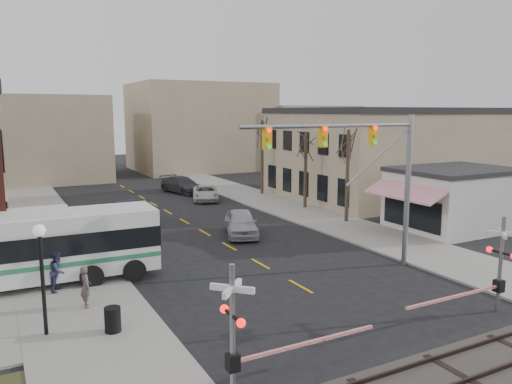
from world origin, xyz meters
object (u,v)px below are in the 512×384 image
Objects in this scene: pedestrian_far at (58,271)px; car_c at (206,193)px; rr_crossing_west at (246,331)px; street_lamp at (41,256)px; rr_crossing_east at (493,267)px; pedestrian_near at (86,287)px; car_b at (123,210)px; traffic_signal_mast at (368,161)px; car_a at (241,223)px; car_d at (182,185)px; transit_bus at (10,249)px; trash_bin at (113,319)px.

car_c is at bearing -10.80° from pedestrian_far.
street_lamp reaches higher than rr_crossing_west.
rr_crossing_east is at bearing 3.02° from rr_crossing_west.
street_lamp is 2.35× the size of pedestrian_near.
traffic_signal_mast is at bearing 91.66° from car_b.
rr_crossing_west reaches higher than car_a.
car_d is (8.35, 10.40, 0.04)m from car_b.
transit_bus reaches higher than car_b.
car_c is at bearing 69.89° from rr_crossing_west.
rr_crossing_west reaches higher than trash_bin.
trash_bin is at bearing -22.36° from street_lamp.
transit_bus is 14.92m from car_b.
car_d is 3.03× the size of pedestrian_far.
traffic_signal_mast is 15.46m from street_lamp.
traffic_signal_mast is at bearing -56.87° from car_a.
street_lamp is (-15.22, -0.48, -2.66)m from traffic_signal_mast.
car_d is (2.51, 18.64, -0.03)m from car_a.
pedestrian_near is at bearing 173.49° from traffic_signal_mast.
pedestrian_far is (-1.25, 5.49, 0.46)m from trash_bin.
traffic_signal_mast is 14.36m from pedestrian_near.
trash_bin is at bearing -66.23° from transit_bus.
trash_bin is at bearing -171.39° from pedestrian_near.
car_d is at bearing 54.41° from transit_bus.
car_d is (15.53, 29.00, -2.26)m from street_lamp.
trash_bin is 5.65m from pedestrian_far.
traffic_signal_mast is 23.87m from car_c.
street_lamp is 0.83× the size of car_c.
rr_crossing_east is at bearing -119.55° from pedestrian_near.
street_lamp is at bearing -132.52° from car_d.
car_c is at bearing -99.57° from car_d.
transit_bus is at bearing -113.37° from car_c.
traffic_signal_mast is 20.44m from car_b.
transit_bus reaches higher than pedestrian_near.
pedestrian_far is at bearing 16.92° from pedestrian_near.
rr_crossing_west is at bearing -121.09° from car_d.
pedestrian_near reaches higher than car_d.
trash_bin is (3.08, -6.99, -1.34)m from transit_bus.
car_d is at bearing 73.26° from rr_crossing_west.
street_lamp is at bearing 157.64° from trash_bin.
car_d is at bearing 114.94° from car_c.
street_lamp is at bearing -164.58° from pedestrian_far.
rr_crossing_east is at bearing -69.25° from car_c.
rr_crossing_east reaches higher than pedestrian_far.
pedestrian_near is at bearing 109.12° from rr_crossing_west.
trash_bin is at bearing -128.36° from car_d.
rr_crossing_east is at bearing -97.78° from pedestrian_far.
transit_bus is 2.70× the size of car_a.
car_a is at bearing -82.19° from car_c.
rr_crossing_east is 3.20× the size of pedestrian_near.
car_b is 17.45m from pedestrian_near.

